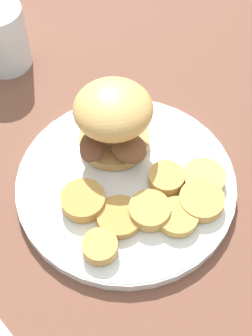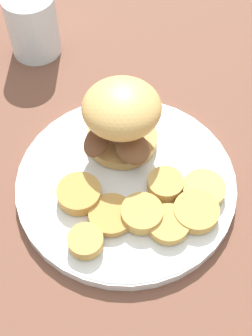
{
  "view_description": "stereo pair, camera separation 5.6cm",
  "coord_description": "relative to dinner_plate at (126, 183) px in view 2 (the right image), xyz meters",
  "views": [
    {
      "loc": [
        0.22,
        -0.23,
        0.5
      ],
      "look_at": [
        0.0,
        0.0,
        0.04
      ],
      "focal_mm": 50.0,
      "sensor_mm": 36.0,
      "label": 1
    },
    {
      "loc": [
        0.26,
        -0.19,
        0.5
      ],
      "look_at": [
        0.0,
        0.0,
        0.04
      ],
      "focal_mm": 50.0,
      "sensor_mm": 36.0,
      "label": 2
    }
  ],
  "objects": [
    {
      "name": "ground_plane",
      "position": [
        0.0,
        0.0,
        -0.01
      ],
      "size": [
        4.0,
        4.0,
        0.0
      ],
      "primitive_type": "plane",
      "color": "brown"
    },
    {
      "name": "potato_round_6",
      "position": [
        0.04,
        -0.09,
        0.02
      ],
      "size": [
        0.04,
        0.04,
        0.02
      ],
      "primitive_type": "cylinder",
      "color": "tan",
      "rests_on": "dinner_plate"
    },
    {
      "name": "potato_round_4",
      "position": [
        0.05,
        -0.02,
        0.02
      ],
      "size": [
        0.05,
        0.05,
        0.02
      ],
      "primitive_type": "cylinder",
      "color": "tan",
      "rests_on": "dinner_plate"
    },
    {
      "name": "potato_round_0",
      "position": [
        0.03,
        -0.05,
        0.01
      ],
      "size": [
        0.05,
        0.05,
        0.01
      ],
      "primitive_type": "cylinder",
      "color": "#BC8942",
      "rests_on": "dinner_plate"
    },
    {
      "name": "potato_round_3",
      "position": [
        -0.01,
        -0.06,
        0.02
      ],
      "size": [
        0.05,
        0.05,
        0.02
      ],
      "primitive_type": "cylinder",
      "color": "#BC8942",
      "rests_on": "dinner_plate"
    },
    {
      "name": "potato_round_1",
      "position": [
        0.04,
        0.03,
        0.02
      ],
      "size": [
        0.04,
        0.04,
        0.02
      ],
      "primitive_type": "cylinder",
      "color": "tan",
      "rests_on": "dinner_plate"
    },
    {
      "name": "sandwich",
      "position": [
        -0.05,
        0.03,
        0.06
      ],
      "size": [
        0.13,
        0.12,
        0.09
      ],
      "color": "tan",
      "rests_on": "dinner_plate"
    },
    {
      "name": "drinking_glass",
      "position": [
        -0.29,
        0.04,
        0.04
      ],
      "size": [
        0.08,
        0.08,
        0.1
      ],
      "color": "silver",
      "rests_on": "ground_plane"
    },
    {
      "name": "dinner_plate",
      "position": [
        0.0,
        0.0,
        0.0
      ],
      "size": [
        0.28,
        0.28,
        0.02
      ],
      "color": "white",
      "rests_on": "ground_plane"
    },
    {
      "name": "potato_round_2",
      "position": [
        0.08,
        0.0,
        0.01
      ],
      "size": [
        0.05,
        0.05,
        0.01
      ],
      "primitive_type": "cylinder",
      "color": "tan",
      "rests_on": "dinner_plate"
    },
    {
      "name": "potato_round_7",
      "position": [
        0.07,
        0.06,
        0.01
      ],
      "size": [
        0.05,
        0.05,
        0.01
      ],
      "primitive_type": "cylinder",
      "color": "tan",
      "rests_on": "dinner_plate"
    },
    {
      "name": "potato_round_5",
      "position": [
        0.09,
        0.04,
        0.01
      ],
      "size": [
        0.05,
        0.05,
        0.01
      ],
      "primitive_type": "cylinder",
      "color": "tan",
      "rests_on": "dinner_plate"
    }
  ]
}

